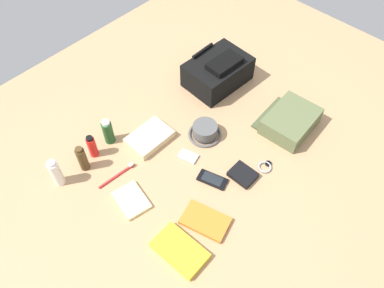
# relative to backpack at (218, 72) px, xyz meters

# --- Properties ---
(ground_plane) EXTENTS (2.64, 2.02, 0.02)m
(ground_plane) POSITION_rel_backpack_xyz_m (-0.41, -0.20, -0.08)
(ground_plane) COLOR tan
(ground_plane) RESTS_ON ground
(backpack) EXTENTS (0.33, 0.24, 0.17)m
(backpack) POSITION_rel_backpack_xyz_m (0.00, 0.00, 0.00)
(backpack) COLOR black
(backpack) RESTS_ON ground_plane
(toiletry_pouch) EXTENTS (0.27, 0.25, 0.09)m
(toiletry_pouch) POSITION_rel_backpack_xyz_m (0.00, -0.45, -0.03)
(toiletry_pouch) COLOR #56603D
(toiletry_pouch) RESTS_ON ground_plane
(bucket_hat) EXTENTS (0.16, 0.16, 0.07)m
(bucket_hat) POSITION_rel_backpack_xyz_m (-0.31, -0.19, -0.04)
(bucket_hat) COLOR #4F4F4F
(bucket_hat) RESTS_ON ground_plane
(toothpaste_tube) EXTENTS (0.05, 0.05, 0.15)m
(toothpaste_tube) POSITION_rel_backpack_xyz_m (-0.92, 0.09, -0.00)
(toothpaste_tube) COLOR white
(toothpaste_tube) RESTS_ON ground_plane
(cologne_bottle) EXTENTS (0.04, 0.04, 0.14)m
(cologne_bottle) POSITION_rel_backpack_xyz_m (-0.80, 0.07, -0.01)
(cologne_bottle) COLOR #473319
(cologne_bottle) RESTS_ON ground_plane
(sunscreen_spray) EXTENTS (0.04, 0.04, 0.12)m
(sunscreen_spray) POSITION_rel_backpack_xyz_m (-0.73, 0.10, -0.01)
(sunscreen_spray) COLOR red
(sunscreen_spray) RESTS_ON ground_plane
(shampoo_bottle) EXTENTS (0.05, 0.05, 0.13)m
(shampoo_bottle) POSITION_rel_backpack_xyz_m (-0.63, 0.11, -0.01)
(shampoo_bottle) COLOR #19471E
(shampoo_bottle) RESTS_ON ground_plane
(paperback_novel) EXTENTS (0.13, 0.21, 0.03)m
(paperback_novel) POSITION_rel_backpack_xyz_m (-0.79, -0.50, -0.06)
(paperback_novel) COLOR yellow
(paperback_novel) RESTS_ON ground_plane
(travel_guidebook) EXTENTS (0.16, 0.21, 0.02)m
(travel_guidebook) POSITION_rel_backpack_xyz_m (-0.64, -0.49, -0.06)
(travel_guidebook) COLOR orange
(travel_guidebook) RESTS_ON ground_plane
(cell_phone) EXTENTS (0.09, 0.14, 0.01)m
(cell_phone) POSITION_rel_backpack_xyz_m (-0.47, -0.38, -0.07)
(cell_phone) COLOR black
(cell_phone) RESTS_ON ground_plane
(media_player) EXTENTS (0.07, 0.09, 0.01)m
(media_player) POSITION_rel_backpack_xyz_m (-0.45, -0.22, -0.07)
(media_player) COLOR #B7B7BC
(media_player) RESTS_ON ground_plane
(wristwatch) EXTENTS (0.07, 0.06, 0.01)m
(wristwatch) POSITION_rel_backpack_xyz_m (-0.26, -0.51, -0.07)
(wristwatch) COLOR #99999E
(wristwatch) RESTS_ON ground_plane
(toothbrush) EXTENTS (0.18, 0.03, 0.02)m
(toothbrush) POSITION_rel_backpack_xyz_m (-0.73, -0.07, -0.07)
(toothbrush) COLOR red
(toothbrush) RESTS_ON ground_plane
(wallet) EXTENTS (0.09, 0.11, 0.02)m
(wallet) POSITION_rel_backpack_xyz_m (-0.36, -0.46, -0.06)
(wallet) COLOR black
(wallet) RESTS_ON ground_plane
(notepad) EXTENTS (0.14, 0.17, 0.02)m
(notepad) POSITION_rel_backpack_xyz_m (-0.78, -0.21, -0.06)
(notepad) COLOR beige
(notepad) RESTS_ON ground_plane
(folded_towel) EXTENTS (0.20, 0.14, 0.04)m
(folded_towel) POSITION_rel_backpack_xyz_m (-0.51, -0.02, -0.05)
(folded_towel) COLOR beige
(folded_towel) RESTS_ON ground_plane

